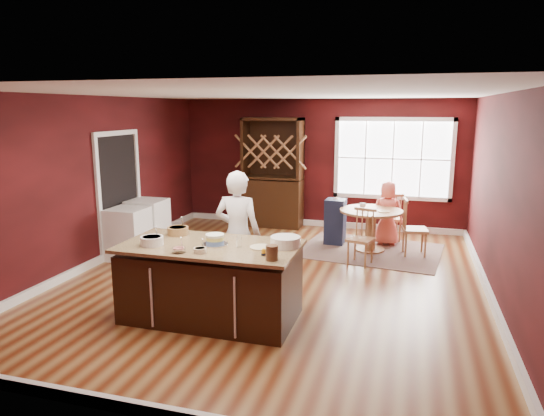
{
  "coord_description": "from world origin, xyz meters",
  "views": [
    {
      "loc": [
        1.87,
        -6.62,
        2.5
      ],
      "look_at": [
        -0.08,
        0.14,
        1.05
      ],
      "focal_mm": 32.0,
      "sensor_mm": 36.0,
      "label": 1
    }
  ],
  "objects": [
    {
      "name": "bowl_yellow",
      "position": [
        -0.94,
        -1.21,
        0.97
      ],
      "size": [
        0.27,
        0.27,
        0.1
      ],
      "primitive_type": "cylinder",
      "color": "#9D8650",
      "rests_on": "kitchen_island"
    },
    {
      "name": "window",
      "position": [
        1.5,
        3.47,
        1.5
      ],
      "size": [
        2.36,
        0.1,
        1.66
      ],
      "primitive_type": null,
      "color": "white",
      "rests_on": "room_shell"
    },
    {
      "name": "bowl_blue",
      "position": [
        -1.02,
        -1.72,
        0.97
      ],
      "size": [
        0.27,
        0.27,
        0.1
      ],
      "primitive_type": "cylinder",
      "color": "silver",
      "rests_on": "kitchen_island"
    },
    {
      "name": "high_chair",
      "position": [
        0.56,
        2.17,
        0.44
      ],
      "size": [
        0.37,
        0.37,
        0.89
      ],
      "primitive_type": null,
      "rotation": [
        0.0,
        0.0,
        -0.04
      ],
      "color": "black",
      "rests_on": "ground"
    },
    {
      "name": "bowl_pink",
      "position": [
        -0.57,
        -1.92,
        0.95
      ],
      "size": [
        0.15,
        0.15,
        0.06
      ],
      "primitive_type": "cylinder",
      "color": "white",
      "rests_on": "kitchen_island"
    },
    {
      "name": "seated_woman",
      "position": [
        1.49,
        2.4,
        0.6
      ],
      "size": [
        0.59,
        0.4,
        1.19
      ],
      "primitive_type": "imported",
      "rotation": [
        0.0,
        0.0,
        3.17
      ],
      "color": "#EF6A5B",
      "rests_on": "ground"
    },
    {
      "name": "rug",
      "position": [
        1.23,
        1.88,
        0.01
      ],
      "size": [
        2.63,
        2.16,
        0.01
      ],
      "primitive_type": "cube",
      "rotation": [
        0.0,
        0.0,
        -0.13
      ],
      "color": "brown",
      "rests_on": "ground"
    },
    {
      "name": "dining_table",
      "position": [
        1.23,
        1.88,
        0.53
      ],
      "size": [
        1.1,
        1.1,
        0.75
      ],
      "color": "brown",
      "rests_on": "ground"
    },
    {
      "name": "room_shell",
      "position": [
        0.0,
        0.0,
        1.35
      ],
      "size": [
        7.0,
        7.0,
        7.0
      ],
      "color": "brown",
      "rests_on": "ground"
    },
    {
      "name": "hutch",
      "position": [
        -0.96,
        3.22,
        1.16
      ],
      "size": [
        1.26,
        0.53,
        2.31
      ],
      "primitive_type": "cube",
      "color": "black",
      "rests_on": "ground"
    },
    {
      "name": "chair_east",
      "position": [
        1.99,
        1.83,
        0.5
      ],
      "size": [
        0.46,
        0.48,
        1.0
      ],
      "primitive_type": null,
      "rotation": [
        0.0,
        0.0,
        1.72
      ],
      "color": "brown",
      "rests_on": "ground"
    },
    {
      "name": "toy_figurine",
      "position": [
        0.37,
        -1.77,
        0.96
      ],
      "size": [
        0.05,
        0.05,
        0.08
      ],
      "primitive_type": null,
      "color": "yellow",
      "rests_on": "kitchen_island"
    },
    {
      "name": "table_plate",
      "position": [
        1.46,
        1.76,
        0.76
      ],
      "size": [
        0.21,
        0.21,
        0.02
      ],
      "primitive_type": "cylinder",
      "color": "beige",
      "rests_on": "dining_table"
    },
    {
      "name": "table_cup",
      "position": [
        1.07,
        2.0,
        0.8
      ],
      "size": [
        0.15,
        0.15,
        0.09
      ],
      "primitive_type": "imported",
      "rotation": [
        0.0,
        0.0,
        0.33
      ],
      "color": "white",
      "rests_on": "dining_table"
    },
    {
      "name": "chair_south",
      "position": [
        1.14,
        1.05,
        0.46
      ],
      "size": [
        0.47,
        0.46,
        0.92
      ],
      "primitive_type": null,
      "rotation": [
        0.0,
        0.0,
        -0.27
      ],
      "color": "brown",
      "rests_on": "ground"
    },
    {
      "name": "layer_cake",
      "position": [
        -0.31,
        -1.5,
        0.98
      ],
      "size": [
        0.31,
        0.31,
        0.12
      ],
      "primitive_type": null,
      "color": "white",
      "rests_on": "kitchen_island"
    },
    {
      "name": "kitchen_island",
      "position": [
        -0.37,
        -1.52,
        0.44
      ],
      "size": [
        2.11,
        1.1,
        0.92
      ],
      "color": "black",
      "rests_on": "ground"
    },
    {
      "name": "white_tub",
      "position": [
        0.51,
        -1.35,
        0.98
      ],
      "size": [
        0.35,
        0.35,
        0.12
      ],
      "primitive_type": "cylinder",
      "color": "white",
      "rests_on": "kitchen_island"
    },
    {
      "name": "bowl_olive",
      "position": [
        -0.34,
        -1.85,
        0.95
      ],
      "size": [
        0.15,
        0.15,
        0.05
      ],
      "primitive_type": "cylinder",
      "color": "#F6E9CE",
      "rests_on": "kitchen_island"
    },
    {
      "name": "dinner_plate",
      "position": [
        0.25,
        -1.49,
        0.93
      ],
      "size": [
        0.26,
        0.26,
        0.02
      ],
      "primitive_type": "cylinder",
      "color": "#FAE9C9",
      "rests_on": "kitchen_island"
    },
    {
      "name": "washer",
      "position": [
        -2.64,
        0.28,
        0.43
      ],
      "size": [
        0.6,
        0.58,
        0.87
      ],
      "primitive_type": "cube",
      "color": "white",
      "rests_on": "ground"
    },
    {
      "name": "toddler",
      "position": [
        0.48,
        2.23,
        0.81
      ],
      "size": [
        0.18,
        0.14,
        0.26
      ],
      "primitive_type": null,
      "color": "#8CA5BF",
      "rests_on": "high_chair"
    },
    {
      "name": "dryer",
      "position": [
        -2.64,
        0.92,
        0.45
      ],
      "size": [
        0.62,
        0.6,
        0.9
      ],
      "primitive_type": "cube",
      "color": "white",
      "rests_on": "ground"
    },
    {
      "name": "stoneware_crock",
      "position": [
        0.5,
        -1.89,
        1.0
      ],
      "size": [
        0.13,
        0.13,
        0.16
      ],
      "primitive_type": "cylinder",
      "color": "#44341A",
      "rests_on": "kitchen_island"
    },
    {
      "name": "drinking_glass",
      "position": [
        0.0,
        -1.52,
        0.99
      ],
      "size": [
        0.07,
        0.07,
        0.13
      ],
      "primitive_type": "cylinder",
      "color": "white",
      "rests_on": "kitchen_island"
    },
    {
      "name": "doorway",
      "position": [
        -2.97,
        0.6,
        1.02
      ],
      "size": [
        0.08,
        1.26,
        2.13
      ],
      "primitive_type": null,
      "color": "white",
      "rests_on": "room_shell"
    },
    {
      "name": "baker",
      "position": [
        -0.3,
        -0.75,
        0.86
      ],
      "size": [
        0.63,
        0.42,
        1.71
      ],
      "primitive_type": "imported",
      "rotation": [
        0.0,
        0.0,
        3.16
      ],
      "color": "white",
      "rests_on": "ground"
    },
    {
      "name": "chair_north",
      "position": [
        1.55,
        2.71,
        0.48
      ],
      "size": [
        0.48,
        0.46,
        0.95
      ],
      "primitive_type": null,
      "rotation": [
        0.0,
        0.0,
        3.37
      ],
      "color": "#9C5F37",
      "rests_on": "ground"
    }
  ]
}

